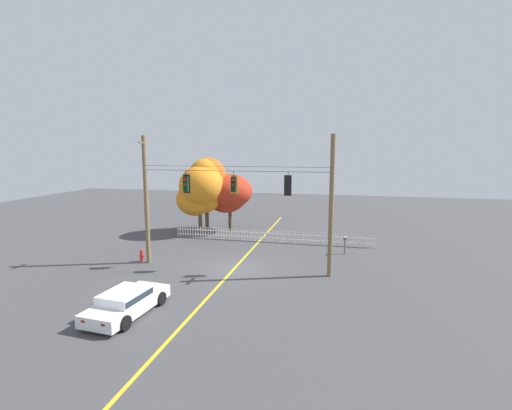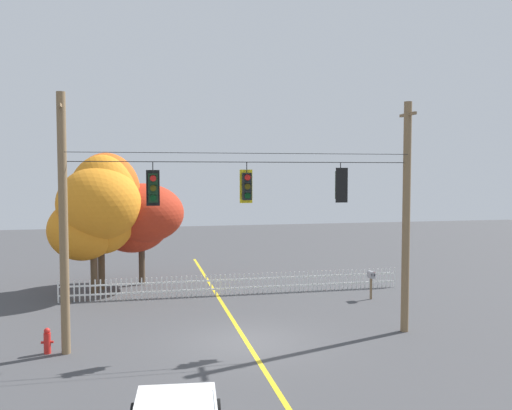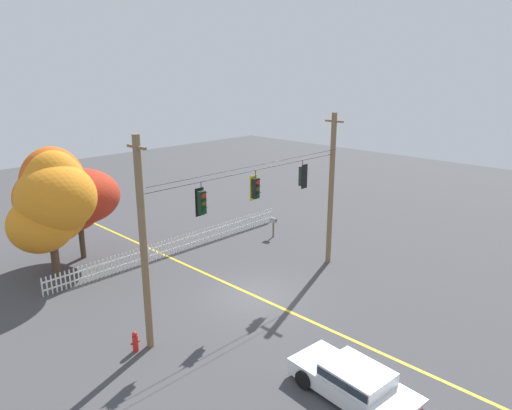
# 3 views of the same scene
# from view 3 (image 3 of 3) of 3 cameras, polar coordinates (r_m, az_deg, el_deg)

# --- Properties ---
(ground) EXTENTS (80.00, 80.00, 0.00)m
(ground) POSITION_cam_3_polar(r_m,az_deg,el_deg) (22.77, -0.10, -10.98)
(ground) COLOR #424244
(lane_centerline_stripe) EXTENTS (0.16, 36.00, 0.01)m
(lane_centerline_stripe) POSITION_cam_3_polar(r_m,az_deg,el_deg) (22.76, -0.10, -10.98)
(lane_centerline_stripe) COLOR gold
(lane_centerline_stripe) RESTS_ON ground
(signal_support_span) EXTENTS (11.96, 1.10, 8.25)m
(signal_support_span) POSITION_cam_3_polar(r_m,az_deg,el_deg) (21.18, -0.10, -0.81)
(signal_support_span) COLOR brown
(signal_support_span) RESTS_ON ground
(traffic_signal_westbound_side) EXTENTS (0.43, 0.38, 1.43)m
(traffic_signal_westbound_side) POSITION_cam_3_polar(r_m,az_deg,el_deg) (18.91, -6.63, 0.31)
(traffic_signal_westbound_side) COLOR black
(traffic_signal_eastbound_side) EXTENTS (0.43, 0.38, 1.38)m
(traffic_signal_eastbound_side) POSITION_cam_3_polar(r_m,az_deg,el_deg) (20.91, -0.08, 2.06)
(traffic_signal_eastbound_side) COLOR black
(traffic_signal_northbound_primary) EXTENTS (0.43, 0.38, 1.39)m
(traffic_signal_northbound_primary) POSITION_cam_3_polar(r_m,az_deg,el_deg) (23.32, 5.66, 3.52)
(traffic_signal_northbound_primary) COLOR black
(white_picket_fence) EXTENTS (16.08, 0.06, 0.97)m
(white_picket_fence) POSITION_cam_3_polar(r_m,az_deg,el_deg) (28.12, -9.25, -4.67)
(white_picket_fence) COLOR white
(white_picket_fence) RESTS_ON ground
(autumn_maple_near_fence) EXTENTS (4.34, 3.78, 6.58)m
(autumn_maple_near_fence) POSITION_cam_3_polar(r_m,az_deg,el_deg) (25.36, -23.38, 0.17)
(autumn_maple_near_fence) COLOR brown
(autumn_maple_near_fence) RESTS_ON ground
(autumn_maple_mid) EXTENTS (4.02, 3.75, 6.69)m
(autumn_maple_mid) POSITION_cam_3_polar(r_m,az_deg,el_deg) (26.18, -23.58, 1.09)
(autumn_maple_mid) COLOR brown
(autumn_maple_mid) RESTS_ON ground
(autumn_oak_far_east) EXTENTS (4.51, 4.49, 5.20)m
(autumn_oak_far_east) POSITION_cam_3_polar(r_m,az_deg,el_deg) (27.66, -21.08, 0.69)
(autumn_oak_far_east) COLOR #473828
(autumn_oak_far_east) RESTS_ON ground
(parked_car) EXTENTS (2.27, 4.48, 1.15)m
(parked_car) POSITION_cam_3_polar(r_m,az_deg,el_deg) (16.65, 11.80, -20.19)
(parked_car) COLOR white
(parked_car) RESTS_ON ground
(fire_hydrant) EXTENTS (0.38, 0.22, 0.83)m
(fire_hydrant) POSITION_cam_3_polar(r_m,az_deg,el_deg) (19.19, -14.42, -15.73)
(fire_hydrant) COLOR red
(fire_hydrant) RESTS_ON ground
(roadside_mailbox) EXTENTS (0.25, 0.44, 1.29)m
(roadside_mailbox) POSITION_cam_3_polar(r_m,az_deg,el_deg) (30.03, 2.12, -1.98)
(roadside_mailbox) COLOR brown
(roadside_mailbox) RESTS_ON ground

